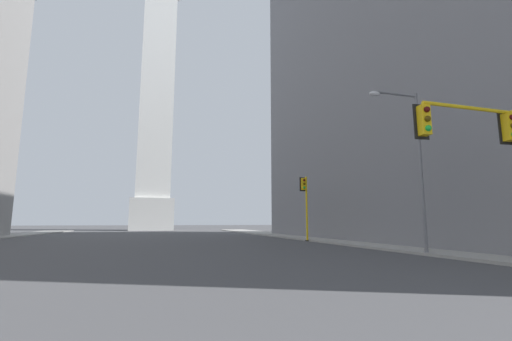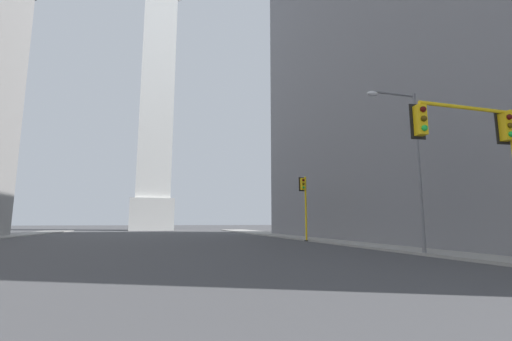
{
  "view_description": "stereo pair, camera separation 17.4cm",
  "coord_description": "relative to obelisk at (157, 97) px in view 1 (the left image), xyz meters",
  "views": [
    {
      "loc": [
        0.79,
        -0.13,
        1.74
      ],
      "look_at": [
        17.43,
        57.06,
        10.74
      ],
      "focal_mm": 24.0,
      "sensor_mm": 36.0,
      "label": 1
    },
    {
      "loc": [
        0.96,
        -0.18,
        1.74
      ],
      "look_at": [
        17.43,
        57.06,
        10.74
      ],
      "focal_mm": 24.0,
      "sensor_mm": 36.0,
      "label": 2
    }
  ],
  "objects": [
    {
      "name": "sidewalk_right",
      "position": [
        16.79,
        -49.25,
        -29.65
      ],
      "size": [
        5.0,
        92.35,
        0.15
      ],
      "primitive_type": "cube",
      "color": "gray",
      "rests_on": "ground_plane"
    },
    {
      "name": "traffic_light_near_right",
      "position": [
        12.68,
        -67.42,
        -25.07
      ],
      "size": [
        4.79,
        0.53,
        6.11
      ],
      "color": "yellow",
      "rests_on": "ground_plane"
    },
    {
      "name": "obelisk",
      "position": [
        0.0,
        0.0,
        0.0
      ],
      "size": [
        8.81,
        8.81,
        62.61
      ],
      "color": "silver",
      "rests_on": "ground_plane"
    },
    {
      "name": "traffic_light_mid_right",
      "position": [
        14.1,
        -47.76,
        -25.8
      ],
      "size": [
        0.8,
        0.52,
        5.96
      ],
      "color": "yellow",
      "rests_on": "ground_plane"
    },
    {
      "name": "building_right",
      "position": [
        29.11,
        -52.05,
        -8.46
      ],
      "size": [
        24.43,
        45.59,
        42.51
      ],
      "color": "slate",
      "rests_on": "ground_plane"
    },
    {
      "name": "street_lamp",
      "position": [
        14.13,
        -61.89,
        -24.3
      ],
      "size": [
        3.09,
        0.36,
        8.9
      ],
      "color": "slate",
      "rests_on": "ground_plane"
    }
  ]
}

